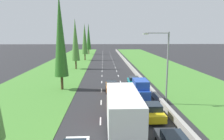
# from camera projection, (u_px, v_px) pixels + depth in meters

# --- Properties ---
(ground_plane) EXTENTS (300.00, 300.00, 0.00)m
(ground_plane) POSITION_uv_depth(u_px,v_px,m) (108.00, 66.00, 59.77)
(ground_plane) COLOR #28282B
(ground_plane) RESTS_ON ground
(grass_verge_left) EXTENTS (14.00, 140.00, 0.04)m
(grass_verge_left) POSITION_uv_depth(u_px,v_px,m) (64.00, 66.00, 59.26)
(grass_verge_left) COLOR #478433
(grass_verge_left) RESTS_ON ground
(grass_verge_right) EXTENTS (14.00, 140.00, 0.04)m
(grass_verge_right) POSITION_uv_depth(u_px,v_px,m) (158.00, 65.00, 60.35)
(grass_verge_right) COLOR #478433
(grass_verge_right) RESTS_ON ground
(median_barrier) EXTENTS (0.44, 120.00, 0.85)m
(median_barrier) POSITION_uv_depth(u_px,v_px,m) (128.00, 64.00, 59.93)
(median_barrier) COLOR #9E9B93
(median_barrier) RESTS_ON ground
(lane_markings) EXTENTS (3.64, 116.00, 0.01)m
(lane_markings) POSITION_uv_depth(u_px,v_px,m) (108.00, 66.00, 59.77)
(lane_markings) COLOR white
(lane_markings) RESTS_ON ground
(yellow_sedan_right_lane) EXTENTS (1.82, 4.50, 1.64)m
(yellow_sedan_right_lane) POSITION_uv_depth(u_px,v_px,m) (153.00, 111.00, 21.81)
(yellow_sedan_right_lane) COLOR yellow
(yellow_sedan_right_lane) RESTS_ON ground
(blue_van_right_lane) EXTENTS (1.96, 4.90, 2.82)m
(blue_van_right_lane) POSITION_uv_depth(u_px,v_px,m) (140.00, 90.00, 27.94)
(blue_van_right_lane) COLOR #1E47B7
(blue_van_right_lane) RESTS_ON ground
(white_box_truck_centre_lane) EXTENTS (2.46, 9.40, 4.18)m
(white_box_truck_centre_lane) POSITION_uv_depth(u_px,v_px,m) (122.00, 113.00, 17.43)
(white_box_truck_centre_lane) COLOR black
(white_box_truck_centre_lane) RESTS_ON ground
(orange_sedan_centre_lane) EXTENTS (1.82, 4.50, 1.64)m
(orange_sedan_centre_lane) POSITION_uv_depth(u_px,v_px,m) (116.00, 98.00, 26.35)
(orange_sedan_centre_lane) COLOR orange
(orange_sedan_centre_lane) RESTS_ON ground
(teal_sedan_right_lane) EXTENTS (1.82, 4.50, 1.64)m
(teal_sedan_right_lane) POSITION_uv_depth(u_px,v_px,m) (134.00, 81.00, 35.78)
(teal_sedan_right_lane) COLOR teal
(teal_sedan_right_lane) RESTS_ON ground
(orange_hatchback_centre_lane) EXTENTS (1.74, 3.90, 1.72)m
(orange_hatchback_centre_lane) POSITION_uv_depth(u_px,v_px,m) (111.00, 86.00, 32.26)
(orange_hatchback_centre_lane) COLOR orange
(orange_hatchback_centre_lane) RESTS_ON ground
(poplar_tree_second) EXTENTS (2.17, 2.17, 14.85)m
(poplar_tree_second) POSITION_uv_depth(u_px,v_px,m) (60.00, 36.00, 32.28)
(poplar_tree_second) COLOR #4C3823
(poplar_tree_second) RESTS_ON ground
(poplar_tree_third) EXTENTS (2.12, 2.12, 12.82)m
(poplar_tree_third) POSITION_uv_depth(u_px,v_px,m) (75.00, 40.00, 52.96)
(poplar_tree_third) COLOR #4C3823
(poplar_tree_third) RESTS_ON ground
(poplar_tree_fourth) EXTENTS (2.12, 2.12, 12.78)m
(poplar_tree_fourth) POSITION_uv_depth(u_px,v_px,m) (85.00, 39.00, 72.17)
(poplar_tree_fourth) COLOR #4C3823
(poplar_tree_fourth) RESTS_ON ground
(poplar_tree_fifth) EXTENTS (2.15, 2.15, 14.12)m
(poplar_tree_fifth) POSITION_uv_depth(u_px,v_px,m) (89.00, 36.00, 95.34)
(poplar_tree_fifth) COLOR #4C3823
(poplar_tree_fifth) RESTS_ON ground
(street_light_mast) EXTENTS (3.20, 0.28, 9.00)m
(street_light_mast) POSITION_uv_depth(u_px,v_px,m) (165.00, 63.00, 25.68)
(street_light_mast) COLOR gray
(street_light_mast) RESTS_ON ground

